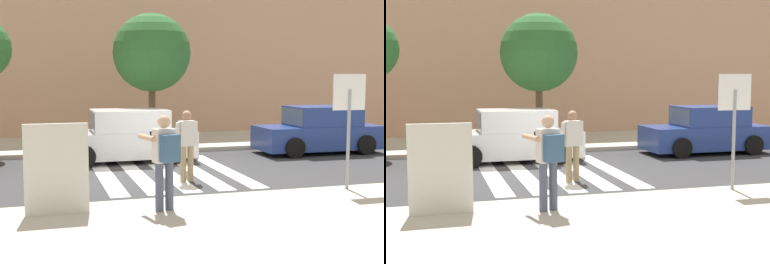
% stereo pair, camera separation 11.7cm
% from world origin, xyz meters
% --- Properties ---
extents(ground_plane, '(120.00, 120.00, 0.00)m').
position_xyz_m(ground_plane, '(0.00, 0.00, 0.00)').
color(ground_plane, '#38383A').
extents(sidewalk_near, '(60.00, 6.00, 0.14)m').
position_xyz_m(sidewalk_near, '(0.00, -6.20, 0.07)').
color(sidewalk_near, beige).
rests_on(sidewalk_near, ground).
extents(sidewalk_far, '(60.00, 4.80, 0.14)m').
position_xyz_m(sidewalk_far, '(0.00, 6.00, 0.07)').
color(sidewalk_far, beige).
rests_on(sidewalk_far, ground).
extents(building_facade_far, '(56.00, 4.00, 7.19)m').
position_xyz_m(building_facade_far, '(0.00, 10.40, 3.60)').
color(building_facade_far, tan).
rests_on(building_facade_far, ground).
extents(crosswalk_stripe_0, '(0.44, 5.20, 0.01)m').
position_xyz_m(crosswalk_stripe_0, '(-1.60, 0.20, 0.00)').
color(crosswalk_stripe_0, silver).
rests_on(crosswalk_stripe_0, ground).
extents(crosswalk_stripe_1, '(0.44, 5.20, 0.01)m').
position_xyz_m(crosswalk_stripe_1, '(-0.80, 0.20, 0.00)').
color(crosswalk_stripe_1, silver).
rests_on(crosswalk_stripe_1, ground).
extents(crosswalk_stripe_2, '(0.44, 5.20, 0.01)m').
position_xyz_m(crosswalk_stripe_2, '(0.00, 0.20, 0.00)').
color(crosswalk_stripe_2, silver).
rests_on(crosswalk_stripe_2, ground).
extents(crosswalk_stripe_3, '(0.44, 5.20, 0.01)m').
position_xyz_m(crosswalk_stripe_3, '(0.80, 0.20, 0.00)').
color(crosswalk_stripe_3, silver).
rests_on(crosswalk_stripe_3, ground).
extents(crosswalk_stripe_4, '(0.44, 5.20, 0.01)m').
position_xyz_m(crosswalk_stripe_4, '(1.60, 0.20, 0.00)').
color(crosswalk_stripe_4, silver).
rests_on(crosswalk_stripe_4, ground).
extents(stop_sign, '(0.76, 0.08, 2.45)m').
position_xyz_m(stop_sign, '(3.08, -3.52, 1.92)').
color(stop_sign, gray).
rests_on(stop_sign, sidewalk_near).
extents(photographer_with_backpack, '(0.70, 0.92, 1.72)m').
position_xyz_m(photographer_with_backpack, '(-1.08, -4.25, 1.17)').
color(photographer_with_backpack, '#474C60').
rests_on(photographer_with_backpack, sidewalk_near).
extents(pedestrian_crossing, '(0.57, 0.31, 1.72)m').
position_xyz_m(pedestrian_crossing, '(0.19, -1.17, 0.97)').
color(pedestrian_crossing, tan).
rests_on(pedestrian_crossing, ground).
extents(parked_car_white, '(4.10, 1.92, 1.55)m').
position_xyz_m(parked_car_white, '(-0.72, 2.30, 0.73)').
color(parked_car_white, white).
rests_on(parked_car_white, ground).
extents(parked_car_blue, '(4.10, 1.92, 1.55)m').
position_xyz_m(parked_car_blue, '(5.72, 2.30, 0.73)').
color(parked_car_blue, '#284293').
rests_on(parked_car_blue, ground).
extents(street_tree_center, '(2.65, 2.65, 4.51)m').
position_xyz_m(street_tree_center, '(0.55, 4.50, 3.31)').
color(street_tree_center, brown).
rests_on(street_tree_center, sidewalk_far).
extents(advertising_board, '(1.10, 0.11, 1.60)m').
position_xyz_m(advertising_board, '(-2.95, -3.95, 0.94)').
color(advertising_board, beige).
rests_on(advertising_board, sidewalk_near).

